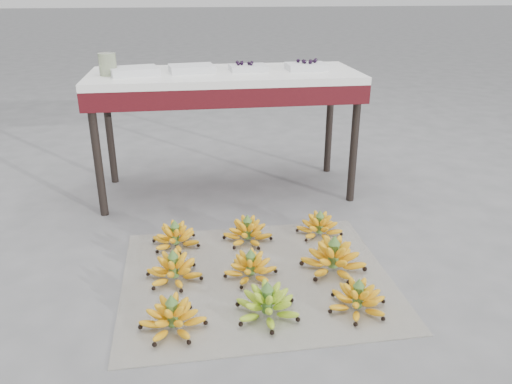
{
  "coord_description": "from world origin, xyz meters",
  "views": [
    {
      "loc": [
        -0.41,
        -2.06,
        1.29
      ],
      "look_at": [
        -0.07,
        0.29,
        0.29
      ],
      "focal_mm": 35.0,
      "sensor_mm": 36.0,
      "label": 1
    }
  ],
  "objects": [
    {
      "name": "bunch_front_center",
      "position": [
        -0.11,
        -0.36,
        0.06
      ],
      "size": [
        0.32,
        0.32,
        0.17
      ],
      "rotation": [
        0.0,
        0.0,
        0.18
      ],
      "color": "#669A1B",
      "rests_on": "newspaper_mat"
    },
    {
      "name": "glass_jar",
      "position": [
        -0.84,
        1.01,
        0.85
      ],
      "size": [
        0.12,
        0.12,
        0.13
      ],
      "primitive_type": "cylinder",
      "rotation": [
        0.0,
        0.0,
        -0.15
      ],
      "color": "beige",
      "rests_on": "vendor_table"
    },
    {
      "name": "bunch_back_center",
      "position": [
        -0.11,
        0.31,
        0.06
      ],
      "size": [
        0.33,
        0.33,
        0.16
      ],
      "rotation": [
        0.0,
        0.0,
        -0.31
      ],
      "color": "#F7B803",
      "rests_on": "newspaper_mat"
    },
    {
      "name": "vendor_table",
      "position": [
        -0.15,
        1.05,
        0.7
      ],
      "size": [
        1.65,
        0.66,
        0.79
      ],
      "color": "black",
      "rests_on": "ground"
    },
    {
      "name": "bunch_front_left",
      "position": [
        -0.5,
        -0.39,
        0.06
      ],
      "size": [
        0.32,
        0.32,
        0.16
      ],
      "rotation": [
        0.0,
        0.0,
        -0.25
      ],
      "color": "#F7B803",
      "rests_on": "newspaper_mat"
    },
    {
      "name": "tray_right",
      "position": [
        -0.01,
        1.06,
        0.81
      ],
      "size": [
        0.24,
        0.18,
        0.06
      ],
      "color": "silver",
      "rests_on": "vendor_table"
    },
    {
      "name": "bunch_back_left",
      "position": [
        -0.49,
        0.3,
        0.06
      ],
      "size": [
        0.31,
        0.31,
        0.15
      ],
      "rotation": [
        0.0,
        0.0,
        0.25
      ],
      "color": "#F7B803",
      "rests_on": "newspaper_mat"
    },
    {
      "name": "bunch_front_right",
      "position": [
        0.27,
        -0.37,
        0.06
      ],
      "size": [
        0.32,
        0.32,
        0.16
      ],
      "rotation": [
        0.0,
        0.0,
        -0.3
      ],
      "color": "#F7B803",
      "rests_on": "newspaper_mat"
    },
    {
      "name": "bunch_mid_left",
      "position": [
        -0.5,
        -0.02,
        0.06
      ],
      "size": [
        0.32,
        0.32,
        0.16
      ],
      "rotation": [
        0.0,
        0.0,
        0.25
      ],
      "color": "#F7B803",
      "rests_on": "newspaper_mat"
    },
    {
      "name": "tray_far_right",
      "position": [
        0.36,
        1.05,
        0.81
      ],
      "size": [
        0.25,
        0.19,
        0.06
      ],
      "color": "silver",
      "rests_on": "vendor_table"
    },
    {
      "name": "tray_far_left",
      "position": [
        -0.69,
        1.01,
        0.81
      ],
      "size": [
        0.32,
        0.26,
        0.04
      ],
      "color": "silver",
      "rests_on": "vendor_table"
    },
    {
      "name": "bunch_back_right",
      "position": [
        0.29,
        0.32,
        0.06
      ],
      "size": [
        0.3,
        0.3,
        0.15
      ],
      "rotation": [
        0.0,
        0.0,
        0.22
      ],
      "color": "#F7B803",
      "rests_on": "newspaper_mat"
    },
    {
      "name": "tray_left",
      "position": [
        -0.35,
        1.06,
        0.81
      ],
      "size": [
        0.29,
        0.22,
        0.04
      ],
      "color": "silver",
      "rests_on": "vendor_table"
    },
    {
      "name": "newspaper_mat",
      "position": [
        -0.12,
        -0.06,
        0.0
      ],
      "size": [
        1.26,
        1.06,
        0.01
      ],
      "primitive_type": "cube",
      "rotation": [
        0.0,
        0.0,
        0.01
      ],
      "color": "beige",
      "rests_on": "ground"
    },
    {
      "name": "ground",
      "position": [
        0.0,
        0.0,
        0.0
      ],
      "size": [
        60.0,
        60.0,
        0.0
      ],
      "primitive_type": "plane",
      "color": "#5F5F61",
      "rests_on": "ground"
    },
    {
      "name": "bunch_mid_right",
      "position": [
        0.26,
        -0.05,
        0.07
      ],
      "size": [
        0.4,
        0.4,
        0.19
      ],
      "rotation": [
        0.0,
        0.0,
        -0.39
      ],
      "color": "#F7B803",
      "rests_on": "newspaper_mat"
    },
    {
      "name": "bunch_mid_center",
      "position": [
        -0.14,
        -0.05,
        0.06
      ],
      "size": [
        0.26,
        0.26,
        0.15
      ],
      "rotation": [
        0.0,
        0.0,
        -0.06
      ],
      "color": "#F7B803",
      "rests_on": "newspaper_mat"
    }
  ]
}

